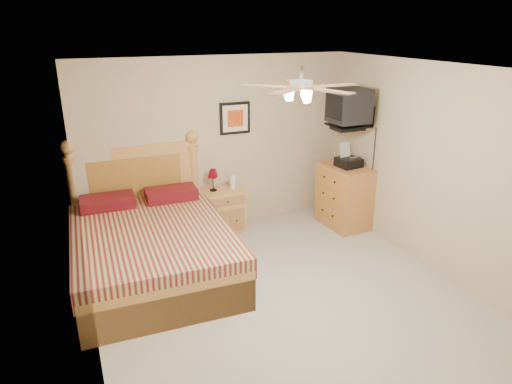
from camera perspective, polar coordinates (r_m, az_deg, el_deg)
floor at (r=5.25m, az=3.69°, el=-13.24°), size 4.50×4.50×0.00m
ceiling at (r=4.40m, az=4.44°, el=15.05°), size 4.00×4.50×0.04m
wall_back at (r=6.67m, az=-4.84°, el=5.92°), size 4.00×0.04×2.50m
wall_front at (r=3.08m, az=24.04°, el=-14.06°), size 4.00×0.04×2.50m
wall_left at (r=4.22m, az=-21.02°, el=-4.14°), size 0.04×4.50×2.50m
wall_right at (r=5.83m, az=21.83°, el=2.39°), size 0.04×4.50×2.50m
bed at (r=5.50m, az=-13.11°, el=-3.24°), size 1.84×2.38×1.50m
nightstand at (r=6.73m, az=-4.18°, el=-2.30°), size 0.59×0.44×0.63m
table_lamp at (r=6.56m, az=-5.40°, el=1.52°), size 0.20×0.20×0.32m
lotion_bottle at (r=6.61m, az=-2.92°, el=1.42°), size 0.12×0.13×0.25m
framed_picture at (r=6.65m, az=-2.65°, el=9.21°), size 0.46×0.04×0.46m
dresser at (r=6.98m, az=11.01°, el=-0.45°), size 0.60×0.82×0.94m
fax_machine at (r=6.75m, az=11.56°, el=4.49°), size 0.35×0.37×0.34m
magazine_lower at (r=7.00m, az=10.09°, el=3.82°), size 0.22×0.28×0.03m
magazine_upper at (r=7.01m, az=10.34°, el=4.03°), size 0.30×0.34×0.02m
wall_tv at (r=6.54m, az=12.64°, el=10.24°), size 0.56×0.46×0.58m
ceiling_fan at (r=4.24m, az=5.67°, el=12.91°), size 1.14×1.14×0.28m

